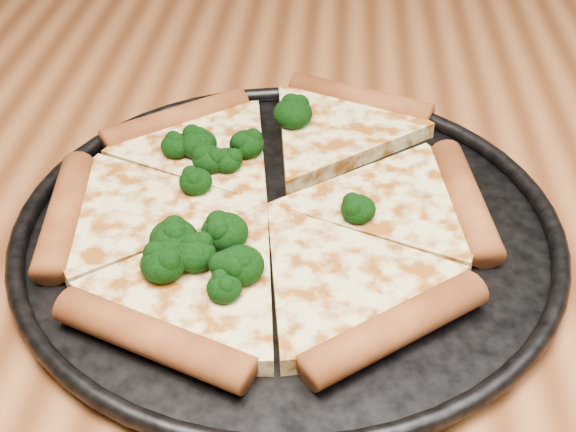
{
  "coord_description": "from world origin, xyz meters",
  "views": [
    {
      "loc": [
        -0.05,
        -0.41,
        1.08
      ],
      "look_at": [
        -0.08,
        -0.0,
        0.77
      ],
      "focal_mm": 48.21,
      "sensor_mm": 36.0,
      "label": 1
    }
  ],
  "objects": [
    {
      "name": "dining_table",
      "position": [
        0.0,
        0.0,
        0.66
      ],
      "size": [
        1.2,
        0.9,
        0.75
      ],
      "color": "brown",
      "rests_on": "ground"
    },
    {
      "name": "pizza_pan",
      "position": [
        -0.08,
        -0.0,
        0.76
      ],
      "size": [
        0.36,
        0.36,
        0.02
      ],
      "color": "black",
      "rests_on": "dining_table"
    },
    {
      "name": "pizza",
      "position": [
        -0.09,
        0.01,
        0.77
      ],
      "size": [
        0.31,
        0.34,
        0.02
      ],
      "rotation": [
        0.0,
        0.0,
        -0.39
      ],
      "color": "#FFE99C",
      "rests_on": "pizza_pan"
    },
    {
      "name": "broccoli_florets",
      "position": [
        -0.12,
        -0.01,
        0.78
      ],
      "size": [
        0.16,
        0.22,
        0.02
      ],
      "color": "black",
      "rests_on": "pizza"
    }
  ]
}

